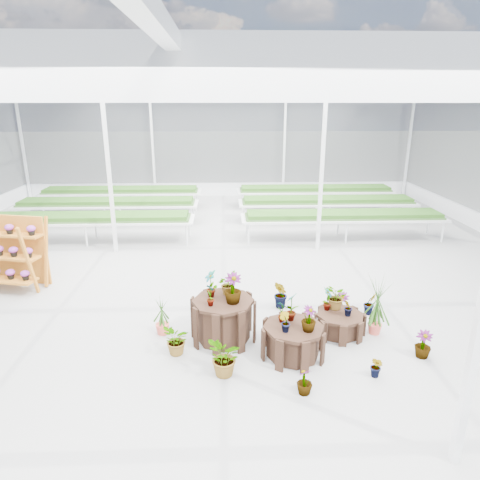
{
  "coord_description": "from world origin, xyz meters",
  "views": [
    {
      "loc": [
        0.21,
        -8.07,
        4.2
      ],
      "look_at": [
        0.55,
        0.93,
        1.3
      ],
      "focal_mm": 32.0,
      "sensor_mm": 36.0,
      "label": 1
    }
  ],
  "objects_px": {
    "plinth_tall": "(223,319)",
    "plinth_mid": "(293,341)",
    "plinth_low": "(339,324)",
    "shelf_rack": "(8,254)"
  },
  "relations": [
    {
      "from": "plinth_tall",
      "to": "shelf_rack",
      "type": "relative_size",
      "value": 0.69
    },
    {
      "from": "plinth_mid",
      "to": "shelf_rack",
      "type": "relative_size",
      "value": 0.64
    },
    {
      "from": "plinth_mid",
      "to": "shelf_rack",
      "type": "distance_m",
      "value": 6.94
    },
    {
      "from": "plinth_low",
      "to": "shelf_rack",
      "type": "relative_size",
      "value": 0.54
    },
    {
      "from": "shelf_rack",
      "to": "plinth_low",
      "type": "bearing_deg",
      "value": -5.91
    },
    {
      "from": "plinth_mid",
      "to": "shelf_rack",
      "type": "height_order",
      "value": "shelf_rack"
    },
    {
      "from": "plinth_tall",
      "to": "plinth_low",
      "type": "distance_m",
      "value": 2.21
    },
    {
      "from": "plinth_tall",
      "to": "plinth_low",
      "type": "xyz_separation_m",
      "value": [
        2.2,
        0.1,
        -0.19
      ]
    },
    {
      "from": "plinth_low",
      "to": "shelf_rack",
      "type": "bearing_deg",
      "value": 161.59
    },
    {
      "from": "plinth_tall",
      "to": "plinth_mid",
      "type": "distance_m",
      "value": 1.35
    }
  ]
}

